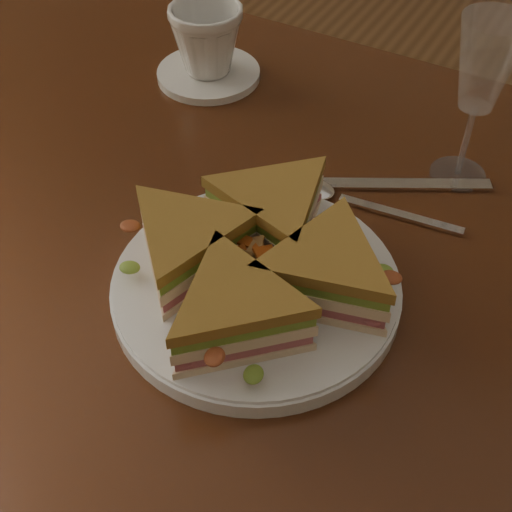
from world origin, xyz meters
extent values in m
cube|color=#33170B|center=(0.00, 0.00, 0.73)|extent=(1.20, 0.80, 0.04)
cylinder|color=black|center=(-0.54, 0.34, 0.35)|extent=(0.06, 0.06, 0.71)
cylinder|color=white|center=(0.06, -0.06, 0.76)|extent=(0.26, 0.26, 0.02)
cube|color=silver|center=(0.14, 0.10, 0.75)|extent=(0.13, 0.02, 0.00)
ellipsoid|color=silver|center=(0.04, 0.09, 0.76)|extent=(0.05, 0.03, 0.01)
cube|color=silver|center=(0.12, 0.14, 0.75)|extent=(0.18, 0.11, 0.00)
cube|color=silver|center=(0.04, 0.10, 0.75)|extent=(0.05, 0.03, 0.00)
cylinder|color=white|center=(0.17, 0.19, 0.75)|extent=(0.06, 0.06, 0.00)
cylinder|color=white|center=(0.17, 0.19, 0.80)|extent=(0.01, 0.01, 0.09)
cone|color=white|center=(0.17, 0.19, 0.89)|extent=(0.06, 0.06, 0.09)
cylinder|color=white|center=(-0.17, 0.23, 0.76)|extent=(0.13, 0.13, 0.01)
imported|color=white|center=(-0.17, 0.23, 0.80)|extent=(0.10, 0.10, 0.09)
camera|label=1|loc=(0.27, -0.44, 1.24)|focal=50.00mm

